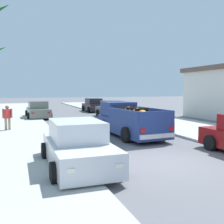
% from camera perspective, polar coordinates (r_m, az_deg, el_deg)
% --- Properties ---
extents(ground_plane, '(160.00, 160.00, 0.00)m').
position_cam_1_polar(ground_plane, '(9.62, 12.62, -10.41)').
color(ground_plane, slate).
extents(sidewalk_left, '(5.27, 60.00, 0.12)m').
position_cam_1_polar(sidewalk_left, '(19.93, -21.88, -2.57)').
color(sidewalk_left, '#B2AFA8').
rests_on(sidewalk_left, ground).
extents(sidewalk_right, '(5.27, 60.00, 0.12)m').
position_cam_1_polar(sidewalk_right, '(22.64, 8.20, -1.42)').
color(sidewalk_right, '#B2AFA8').
rests_on(sidewalk_right, ground).
extents(curb_left, '(0.16, 60.00, 0.10)m').
position_cam_1_polar(curb_left, '(19.94, -18.32, -2.50)').
color(curb_left, silver).
rests_on(curb_left, ground).
extents(curb_right, '(0.16, 60.00, 0.10)m').
position_cam_1_polar(curb_right, '(22.08, 5.38, -1.58)').
color(curb_right, silver).
rests_on(curb_right, ground).
extents(pickup_truck, '(2.42, 5.31, 1.80)m').
position_cam_1_polar(pickup_truck, '(14.27, 3.81, -2.00)').
color(pickup_truck, navy).
rests_on(pickup_truck, ground).
extents(car_left_near, '(2.11, 4.30, 1.54)m').
position_cam_1_polar(car_left_near, '(24.06, -15.86, 0.37)').
color(car_left_near, slate).
rests_on(car_left_near, ground).
extents(car_right_near, '(2.11, 4.30, 1.54)m').
position_cam_1_polar(car_right_near, '(24.20, -0.12, 0.58)').
color(car_right_near, '#474C56').
rests_on(car_right_near, ground).
extents(car_left_mid, '(2.04, 4.27, 1.54)m').
position_cam_1_polar(car_left_mid, '(30.34, -4.09, 1.43)').
color(car_left_mid, black).
rests_on(car_left_mid, ground).
extents(car_right_mid, '(2.05, 4.27, 1.54)m').
position_cam_1_polar(car_right_mid, '(8.50, -7.60, -7.42)').
color(car_right_mid, silver).
rests_on(car_right_mid, ground).
extents(pedestrian, '(0.57, 0.42, 1.59)m').
position_cam_1_polar(pedestrian, '(16.79, -21.91, -0.97)').
color(pedestrian, gray).
rests_on(pedestrian, ground).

